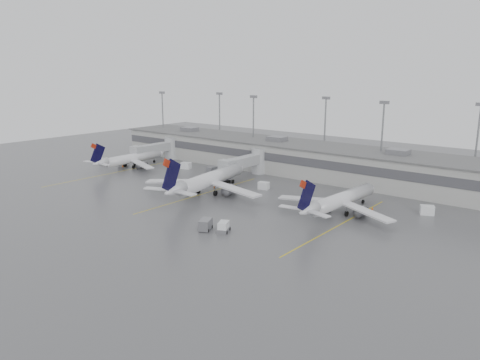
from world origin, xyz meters
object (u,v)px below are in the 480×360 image
Objects in this scene: jet_far_left at (130,158)px; jet_mid_left at (208,180)px; jet_mid_right at (340,200)px; baggage_tug at (224,228)px.

jet_far_left is 38.72m from jet_mid_left.
jet_mid_left is 31.13m from jet_mid_right.
jet_mid_right reaches higher than baggage_tug.
jet_mid_left reaches higher than jet_mid_right.
jet_mid_left reaches higher than baggage_tug.
jet_mid_right is at bearing -4.03° from jet_far_left.
baggage_tug is at bearing -112.24° from jet_mid_right.
baggage_tug is (19.77, -17.51, -2.66)m from jet_mid_left.
baggage_tug is at bearing -25.39° from jet_far_left.
jet_mid_right is 8.38× the size of baggage_tug.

